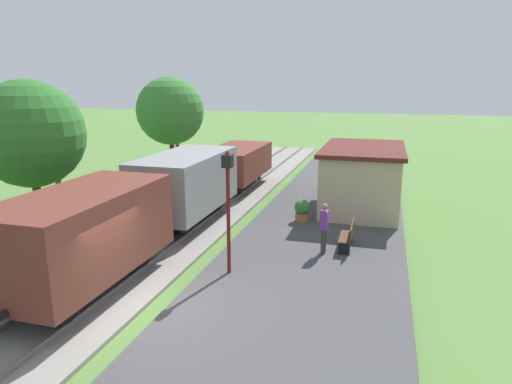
# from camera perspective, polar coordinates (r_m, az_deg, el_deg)

# --- Properties ---
(ground_plane) EXTENTS (160.00, 160.00, 0.00)m
(ground_plane) POSITION_cam_1_polar(r_m,az_deg,el_deg) (12.15, -12.31, -15.12)
(ground_plane) COLOR #517A38
(platform_slab) EXTENTS (6.00, 60.00, 0.25)m
(platform_slab) POSITION_cam_1_polar(r_m,az_deg,el_deg) (11.08, 3.12, -17.09)
(platform_slab) COLOR #424244
(platform_slab) RESTS_ON ground
(track_ballast) EXTENTS (3.80, 60.00, 0.12)m
(track_ballast) POSITION_cam_1_polar(r_m,az_deg,el_deg) (13.34, -21.69, -12.80)
(track_ballast) COLOR gray
(track_ballast) RESTS_ON ground
(rail_near) EXTENTS (0.07, 60.00, 0.14)m
(rail_near) POSITION_cam_1_polar(r_m,az_deg,el_deg) (12.88, -19.13, -12.90)
(rail_near) COLOR slate
(rail_near) RESTS_ON track_ballast
(rail_far) EXTENTS (0.07, 60.00, 0.14)m
(rail_far) POSITION_cam_1_polar(r_m,az_deg,el_deg) (13.71, -24.18, -11.71)
(rail_far) COLOR slate
(rail_far) RESTS_ON track_ballast
(freight_train) EXTENTS (2.50, 19.40, 2.72)m
(freight_train) POSITION_cam_1_polar(r_m,az_deg,el_deg) (18.15, -9.48, 0.15)
(freight_train) COLOR brown
(freight_train) RESTS_ON rail_near
(station_hut) EXTENTS (3.50, 5.80, 2.78)m
(station_hut) POSITION_cam_1_polar(r_m,az_deg,el_deg) (20.76, 13.26, 1.83)
(station_hut) COLOR tan
(station_hut) RESTS_ON platform_slab
(bench_near_hut) EXTENTS (0.42, 1.50, 0.91)m
(bench_near_hut) POSITION_cam_1_polar(r_m,az_deg,el_deg) (15.74, 11.57, -5.39)
(bench_near_hut) COLOR #422819
(bench_near_hut) RESTS_ON platform_slab
(bench_down_platform) EXTENTS (0.42, 1.50, 0.91)m
(bench_down_platform) POSITION_cam_1_polar(r_m,az_deg,el_deg) (25.51, 13.43, 1.86)
(bench_down_platform) COLOR #422819
(bench_down_platform) RESTS_ON platform_slab
(person_waiting) EXTENTS (0.25, 0.39, 1.71)m
(person_waiting) POSITION_cam_1_polar(r_m,az_deg,el_deg) (15.04, 8.59, -4.31)
(person_waiting) COLOR #38332D
(person_waiting) RESTS_ON platform_slab
(potted_planter) EXTENTS (0.64, 0.64, 0.92)m
(potted_planter) POSITION_cam_1_polar(r_m,az_deg,el_deg) (18.51, 5.86, -2.27)
(potted_planter) COLOR #9E6642
(potted_planter) RESTS_ON platform_slab
(lamp_post_near) EXTENTS (0.28, 0.28, 3.70)m
(lamp_post_near) POSITION_cam_1_polar(r_m,az_deg,el_deg) (12.93, -3.57, 0.29)
(lamp_post_near) COLOR #591414
(lamp_post_near) RESTS_ON platform_slab
(tree_trackside_mid) EXTENTS (3.64, 3.64, 5.92)m
(tree_trackside_mid) POSITION_cam_1_polar(r_m,az_deg,el_deg) (17.14, -26.65, 6.55)
(tree_trackside_mid) COLOR #4C3823
(tree_trackside_mid) RESTS_ON ground
(tree_trackside_far) EXTENTS (2.93, 2.93, 4.73)m
(tree_trackside_far) POSITION_cam_1_polar(r_m,az_deg,el_deg) (24.10, -24.23, 6.46)
(tree_trackside_far) COLOR #4C3823
(tree_trackside_far) RESTS_ON ground
(tree_field_left) EXTENTS (3.95, 3.95, 6.13)m
(tree_field_left) POSITION_cam_1_polar(r_m,az_deg,el_deg) (27.25, -10.78, 10.01)
(tree_field_left) COLOR #4C3823
(tree_field_left) RESTS_ON ground
(tree_field_distant) EXTENTS (2.99, 2.99, 4.63)m
(tree_field_distant) POSITION_cam_1_polar(r_m,az_deg,el_deg) (34.92, -10.04, 9.12)
(tree_field_distant) COLOR #4C3823
(tree_field_distant) RESTS_ON ground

